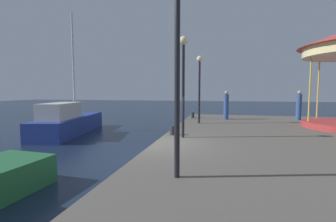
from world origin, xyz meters
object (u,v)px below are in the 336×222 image
at_px(bollard_south, 173,130).
at_px(person_far_corner, 299,106).
at_px(lamp_post_near_edge, 177,42).
at_px(bollard_center, 193,115).
at_px(sailboat_blue, 68,122).
at_px(lamp_post_mid_promenade, 183,68).
at_px(lamp_post_far_end, 199,77).
at_px(person_mid_promenade, 226,106).

relative_size(bollard_south, person_far_corner, 0.20).
height_order(lamp_post_near_edge, person_far_corner, lamp_post_near_edge).
bearing_deg(bollard_center, bollard_south, -90.50).
relative_size(sailboat_blue, lamp_post_mid_promenade, 1.91).
distance_m(bollard_south, person_far_corner, 10.33).
relative_size(lamp_post_mid_promenade, bollard_center, 10.33).
bearing_deg(lamp_post_near_edge, lamp_post_far_end, 92.15).
bearing_deg(lamp_post_mid_promenade, person_far_corner, 49.42).
height_order(sailboat_blue, bollard_center, sailboat_blue).
distance_m(lamp_post_far_end, bollard_south, 4.87).
xyz_separation_m(lamp_post_near_edge, bollard_south, (-1.13, 4.94, -2.75)).
distance_m(lamp_post_far_end, person_mid_promenade, 3.48).
bearing_deg(lamp_post_far_end, sailboat_blue, -173.04).
bearing_deg(person_far_corner, bollard_south, -134.44).
xyz_separation_m(bollard_center, person_far_corner, (7.15, 0.42, 0.73)).
relative_size(lamp_post_far_end, bollard_south, 10.03).
bearing_deg(person_far_corner, bollard_center, -176.61).
relative_size(lamp_post_mid_promenade, lamp_post_far_end, 1.03).
height_order(lamp_post_mid_promenade, bollard_south, lamp_post_mid_promenade).
distance_m(sailboat_blue, bollard_south, 8.05).
distance_m(sailboat_blue, lamp_post_mid_promenade, 9.17).
bearing_deg(lamp_post_mid_promenade, sailboat_blue, 156.37).
xyz_separation_m(lamp_post_near_edge, lamp_post_mid_promenade, (-0.59, 4.50, -0.11)).
bearing_deg(bollard_south, bollard_center, 89.50).
height_order(lamp_post_mid_promenade, bollard_center, lamp_post_mid_promenade).
bearing_deg(person_mid_promenade, person_far_corner, 9.79).
bearing_deg(bollard_center, lamp_post_near_edge, -84.86).
bearing_deg(lamp_post_near_edge, lamp_post_mid_promenade, 97.49).
relative_size(lamp_post_mid_promenade, person_mid_promenade, 2.11).
bearing_deg(lamp_post_mid_promenade, bollard_south, 140.68).
xyz_separation_m(lamp_post_far_end, person_mid_promenade, (1.63, 2.47, -1.84)).
xyz_separation_m(sailboat_blue, bollard_center, (7.51, 3.88, 0.22)).
xyz_separation_m(bollard_center, person_mid_promenade, (2.36, -0.40, 0.72)).
distance_m(lamp_post_far_end, person_far_corner, 7.45).
height_order(lamp_post_near_edge, bollard_south, lamp_post_near_edge).
height_order(lamp_post_near_edge, lamp_post_far_end, lamp_post_near_edge).
xyz_separation_m(lamp_post_far_end, bollard_center, (-0.73, 2.87, -2.57)).
bearing_deg(lamp_post_mid_promenade, lamp_post_near_edge, -82.51).
bearing_deg(bollard_south, lamp_post_far_end, 79.00).
distance_m(bollard_center, person_far_corner, 7.20).
distance_m(person_far_corner, person_mid_promenade, 4.86).
xyz_separation_m(person_far_corner, person_mid_promenade, (-4.79, -0.83, -0.01)).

